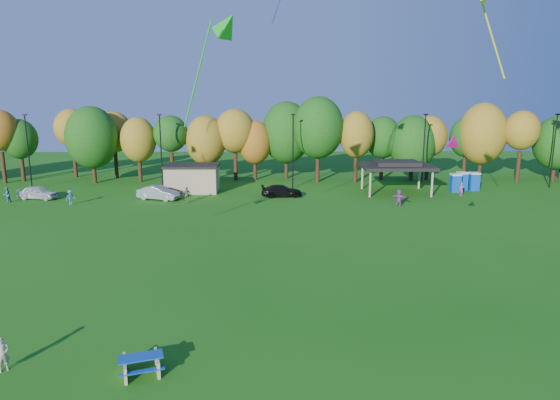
{
  "coord_description": "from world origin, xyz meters",
  "views": [
    {
      "loc": [
        -0.49,
        -20.51,
        11.44
      ],
      "look_at": [
        -0.09,
        6.0,
        5.78
      ],
      "focal_mm": 32.0,
      "sensor_mm": 36.0,
      "label": 1
    }
  ],
  "objects_px": {
    "picnic_table": "(141,363)",
    "kite_flyer": "(3,354)",
    "car_c": "(162,192)",
    "car_d": "(282,191)",
    "porta_potties": "(464,182)",
    "car_a": "(38,192)",
    "car_b": "(158,193)"
  },
  "relations": [
    {
      "from": "porta_potties",
      "to": "kite_flyer",
      "type": "xyz_separation_m",
      "value": [
        -34.31,
        -39.4,
        -0.34
      ]
    },
    {
      "from": "porta_potties",
      "to": "car_d",
      "type": "xyz_separation_m",
      "value": [
        -21.95,
        -3.25,
        -0.43
      ]
    },
    {
      "from": "car_c",
      "to": "kite_flyer",
      "type": "bearing_deg",
      "value": -177.3
    },
    {
      "from": "kite_flyer",
      "to": "car_b",
      "type": "distance_m",
      "value": 34.74
    },
    {
      "from": "car_a",
      "to": "car_b",
      "type": "bearing_deg",
      "value": -82.24
    },
    {
      "from": "picnic_table",
      "to": "car_b",
      "type": "xyz_separation_m",
      "value": [
        -7.08,
        35.0,
        0.31
      ]
    },
    {
      "from": "car_c",
      "to": "car_d",
      "type": "bearing_deg",
      "value": -87.12
    },
    {
      "from": "car_a",
      "to": "car_b",
      "type": "relative_size",
      "value": 0.95
    },
    {
      "from": "kite_flyer",
      "to": "car_c",
      "type": "height_order",
      "value": "kite_flyer"
    },
    {
      "from": "picnic_table",
      "to": "car_c",
      "type": "relative_size",
      "value": 0.48
    },
    {
      "from": "porta_potties",
      "to": "car_c",
      "type": "bearing_deg",
      "value": -174.04
    },
    {
      "from": "porta_potties",
      "to": "kite_flyer",
      "type": "distance_m",
      "value": 52.25
    },
    {
      "from": "porta_potties",
      "to": "kite_flyer",
      "type": "height_order",
      "value": "porta_potties"
    },
    {
      "from": "porta_potties",
      "to": "car_c",
      "type": "distance_m",
      "value": 35.58
    },
    {
      "from": "kite_flyer",
      "to": "picnic_table",
      "type": "bearing_deg",
      "value": -40.15
    },
    {
      "from": "car_a",
      "to": "car_d",
      "type": "distance_m",
      "value": 27.0
    },
    {
      "from": "car_c",
      "to": "porta_potties",
      "type": "bearing_deg",
      "value": -83.07
    },
    {
      "from": "kite_flyer",
      "to": "car_d",
      "type": "xyz_separation_m",
      "value": [
        12.36,
        36.16,
        -0.09
      ]
    },
    {
      "from": "picnic_table",
      "to": "kite_flyer",
      "type": "height_order",
      "value": "kite_flyer"
    },
    {
      "from": "porta_potties",
      "to": "car_a",
      "type": "bearing_deg",
      "value": -175.13
    },
    {
      "from": "car_d",
      "to": "porta_potties",
      "type": "bearing_deg",
      "value": -86.89
    },
    {
      "from": "picnic_table",
      "to": "car_a",
      "type": "bearing_deg",
      "value": 102.03
    },
    {
      "from": "car_a",
      "to": "car_c",
      "type": "xyz_separation_m",
      "value": [
        13.55,
        0.48,
        -0.12
      ]
    },
    {
      "from": "picnic_table",
      "to": "car_a",
      "type": "relative_size",
      "value": 0.49
    },
    {
      "from": "car_a",
      "to": "kite_flyer",
      "type": "bearing_deg",
      "value": -147.48
    },
    {
      "from": "kite_flyer",
      "to": "car_c",
      "type": "xyz_separation_m",
      "value": [
        -1.08,
        35.71,
        -0.13
      ]
    },
    {
      "from": "picnic_table",
      "to": "kite_flyer",
      "type": "xyz_separation_m",
      "value": [
        -5.84,
        0.28,
        0.31
      ]
    },
    {
      "from": "car_b",
      "to": "car_a",
      "type": "bearing_deg",
      "value": 106.22
    },
    {
      "from": "kite_flyer",
      "to": "car_a",
      "type": "bearing_deg",
      "value": 75.14
    },
    {
      "from": "picnic_table",
      "to": "car_b",
      "type": "distance_m",
      "value": 35.71
    },
    {
      "from": "car_b",
      "to": "porta_potties",
      "type": "bearing_deg",
      "value": -64.05
    },
    {
      "from": "picnic_table",
      "to": "kite_flyer",
      "type": "bearing_deg",
      "value": 159.33
    }
  ]
}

